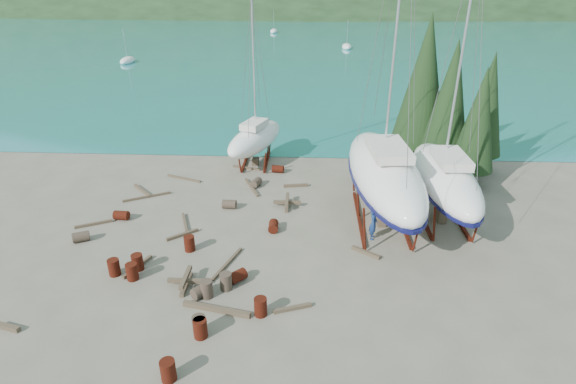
{
  "coord_description": "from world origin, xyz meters",
  "views": [
    {
      "loc": [
        2.6,
        -20.16,
        13.58
      ],
      "look_at": [
        1.41,
        3.0,
        2.51
      ],
      "focal_mm": 28.0,
      "sensor_mm": 36.0,
      "label": 1
    }
  ],
  "objects_px": {
    "large_sailboat_near": "(384,172)",
    "large_sailboat_far": "(445,178)",
    "worker": "(373,224)",
    "small_sailboat_shore": "(255,138)"
  },
  "relations": [
    {
      "from": "large_sailboat_near",
      "to": "large_sailboat_far",
      "type": "bearing_deg",
      "value": 2.79
    },
    {
      "from": "small_sailboat_shore",
      "to": "worker",
      "type": "relative_size",
      "value": 6.67
    },
    {
      "from": "large_sailboat_near",
      "to": "worker",
      "type": "xyz_separation_m",
      "value": [
        -0.73,
        -2.27,
        -2.24
      ]
    },
    {
      "from": "large_sailboat_near",
      "to": "small_sailboat_shore",
      "type": "xyz_separation_m",
      "value": [
        -8.78,
        9.11,
        -1.09
      ]
    },
    {
      "from": "worker",
      "to": "large_sailboat_far",
      "type": "bearing_deg",
      "value": -48.99
    },
    {
      "from": "large_sailboat_near",
      "to": "worker",
      "type": "bearing_deg",
      "value": -112.38
    },
    {
      "from": "small_sailboat_shore",
      "to": "large_sailboat_far",
      "type": "bearing_deg",
      "value": -15.33
    },
    {
      "from": "small_sailboat_shore",
      "to": "large_sailboat_near",
      "type": "bearing_deg",
      "value": -26.82
    },
    {
      "from": "large_sailboat_near",
      "to": "worker",
      "type": "relative_size",
      "value": 10.36
    },
    {
      "from": "large_sailboat_far",
      "to": "worker",
      "type": "distance_m",
      "value": 5.53
    }
  ]
}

